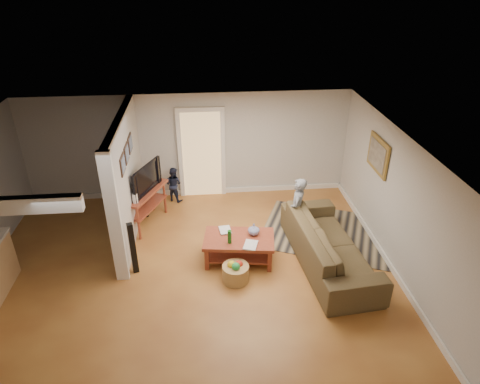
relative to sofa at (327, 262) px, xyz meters
name	(u,v)px	position (x,y,z in m)	size (l,w,h in m)	color
ground	(190,271)	(-2.60, -0.01, 0.00)	(7.50, 7.50, 0.00)	brown
room_shell	(125,193)	(-3.67, 0.41, 1.46)	(7.54, 6.02, 2.52)	#B1AFAA
area_rug	(328,232)	(0.30, 0.99, 0.01)	(2.69, 1.96, 0.01)	black
sofa	(327,262)	(0.00, 0.00, 0.00)	(2.79, 1.09, 0.82)	#4E4927
coffee_table	(240,242)	(-1.65, 0.23, 0.40)	(1.40, 0.93, 0.77)	maroon
tv_console	(144,194)	(-3.54, 1.68, 0.74)	(0.98, 1.38, 1.12)	maroon
speaker_left	(133,248)	(-3.60, 0.06, 0.52)	(0.10, 0.10, 1.04)	black
speaker_right	(144,199)	(-3.60, 2.00, 0.45)	(0.09, 0.09, 0.90)	black
toy_basket	(236,272)	(-1.78, -0.35, 0.18)	(0.48, 0.48, 0.43)	olive
child	(295,237)	(-0.44, 0.87, 0.00)	(0.49, 0.32, 1.35)	slate
toddler	(175,200)	(-2.99, 2.69, 0.00)	(0.41, 0.32, 0.85)	#1B2138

